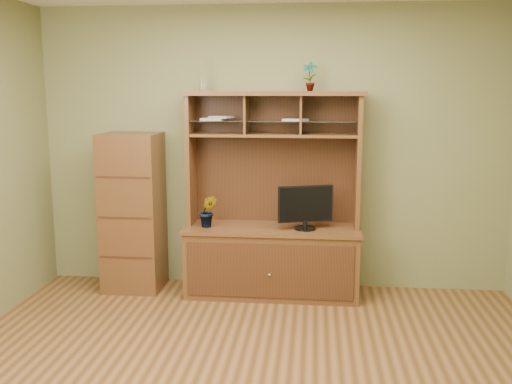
# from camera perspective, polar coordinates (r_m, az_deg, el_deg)

# --- Properties ---
(room) EXTENTS (4.54, 4.04, 2.74)m
(room) POSITION_cam_1_polar(r_m,az_deg,el_deg) (3.53, -0.82, 1.04)
(room) COLOR #4E3116
(room) RESTS_ON ground
(media_hutch) EXTENTS (1.66, 0.61, 1.90)m
(media_hutch) POSITION_cam_1_polar(r_m,az_deg,el_deg) (5.39, 1.64, -4.77)
(media_hutch) COLOR #4A2A15
(media_hutch) RESTS_ON room
(monitor) EXTENTS (0.50, 0.20, 0.40)m
(monitor) POSITION_cam_1_polar(r_m,az_deg,el_deg) (5.22, 4.96, -1.46)
(monitor) COLOR black
(monitor) RESTS_ON media_hutch
(orchid_plant) EXTENTS (0.17, 0.14, 0.30)m
(orchid_plant) POSITION_cam_1_polar(r_m,az_deg,el_deg) (5.32, -4.82, -1.93)
(orchid_plant) COLOR #2B531C
(orchid_plant) RESTS_ON media_hutch
(top_plant) EXTENTS (0.15, 0.11, 0.27)m
(top_plant) POSITION_cam_1_polar(r_m,az_deg,el_deg) (5.27, 5.39, 11.45)
(top_plant) COLOR #255D20
(top_plant) RESTS_ON media_hutch
(reed_diffuser) EXTENTS (0.06, 0.06, 0.31)m
(reed_diffuser) POSITION_cam_1_polar(r_m,az_deg,el_deg) (5.37, -5.39, 11.30)
(reed_diffuser) COLOR silver
(reed_diffuser) RESTS_ON media_hutch
(magazines) EXTENTS (1.01, 0.22, 0.04)m
(magazines) POSITION_cam_1_polar(r_m,az_deg,el_deg) (5.32, -1.36, 7.35)
(magazines) COLOR #9E9EA3
(magazines) RESTS_ON media_hutch
(side_cabinet) EXTENTS (0.54, 0.49, 1.51)m
(side_cabinet) POSITION_cam_1_polar(r_m,az_deg,el_deg) (5.60, -12.21, -1.98)
(side_cabinet) COLOR #4A2A15
(side_cabinet) RESTS_ON room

